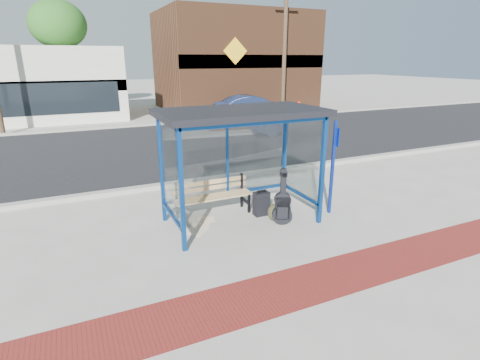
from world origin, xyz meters
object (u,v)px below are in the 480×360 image
parked_car (253,108)px  fire_hydrant (299,107)px  backpack (275,213)px  suitcase (261,204)px  guitar_bag (282,205)px  bench (212,195)px

parked_car → fire_hydrant: parked_car is taller
backpack → fire_hydrant: (9.63, 13.87, 0.26)m
parked_car → fire_hydrant: (3.87, 1.22, -0.27)m
suitcase → guitar_bag: bearing=-73.6°
backpack → fire_hydrant: size_ratio=0.47×
bench → backpack: (1.10, -0.90, -0.29)m
bench → guitar_bag: 1.60m
bench → parked_car: parked_car is taller
backpack → suitcase: bearing=124.4°
fire_hydrant → bench: bearing=-129.6°
guitar_bag → suitcase: (-0.18, 0.60, -0.15)m
guitar_bag → suitcase: bearing=130.5°
guitar_bag → bench: bearing=160.2°
backpack → parked_car: 13.91m
guitar_bag → backpack: (-0.06, 0.20, -0.24)m
parked_car → fire_hydrant: bearing=-68.3°
suitcase → backpack: 0.43m
backpack → fire_hydrant: fire_hydrant is taller
bench → suitcase: bench is taller
backpack → parked_car: parked_car is taller
bench → suitcase: bearing=-27.9°
guitar_bag → backpack: guitar_bag is taller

